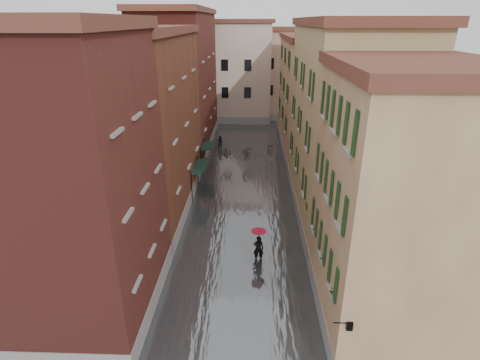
# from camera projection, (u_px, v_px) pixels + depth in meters

# --- Properties ---
(ground) EXTENTS (120.00, 120.00, 0.00)m
(ground) POSITION_uv_depth(u_px,v_px,m) (238.00, 283.00, 20.56)
(ground) COLOR #58585B
(ground) RESTS_ON ground
(floodwater) EXTENTS (10.00, 60.00, 0.20)m
(floodwater) POSITION_uv_depth(u_px,v_px,m) (244.00, 186.00, 32.47)
(floodwater) COLOR #4C4F54
(floodwater) RESTS_ON ground
(building_left_near) EXTENTS (6.00, 8.00, 13.00)m
(building_left_near) POSITION_uv_depth(u_px,v_px,m) (76.00, 189.00, 16.39)
(building_left_near) COLOR maroon
(building_left_near) RESTS_ON ground
(building_left_mid) EXTENTS (6.00, 14.00, 12.50)m
(building_left_mid) POSITION_uv_depth(u_px,v_px,m) (144.00, 128.00, 26.59)
(building_left_mid) COLOR brown
(building_left_mid) RESTS_ON ground
(building_left_far) EXTENTS (6.00, 16.00, 14.00)m
(building_left_far) POSITION_uv_depth(u_px,v_px,m) (181.00, 84.00, 40.08)
(building_left_far) COLOR maroon
(building_left_far) RESTS_ON ground
(building_right_near) EXTENTS (6.00, 8.00, 11.50)m
(building_right_near) POSITION_uv_depth(u_px,v_px,m) (396.00, 209.00, 16.24)
(building_right_near) COLOR #936D4C
(building_right_near) RESTS_ON ground
(building_right_mid) EXTENTS (6.00, 14.00, 13.00)m
(building_right_mid) POSITION_uv_depth(u_px,v_px,m) (343.00, 127.00, 26.06)
(building_right_mid) COLOR tan
(building_right_mid) RESTS_ON ground
(building_right_far) EXTENTS (6.00, 16.00, 11.50)m
(building_right_far) POSITION_uv_depth(u_px,v_px,m) (312.00, 97.00, 40.14)
(building_right_far) COLOR #936D4C
(building_right_far) RESTS_ON ground
(building_end_cream) EXTENTS (12.00, 9.00, 13.00)m
(building_end_cream) POSITION_uv_depth(u_px,v_px,m) (227.00, 73.00, 53.02)
(building_end_cream) COLOR #C0AD99
(building_end_cream) RESTS_ON ground
(building_end_pink) EXTENTS (10.00, 9.00, 12.00)m
(building_end_pink) POSITION_uv_depth(u_px,v_px,m) (289.00, 75.00, 54.78)
(building_end_pink) COLOR tan
(building_end_pink) RESTS_ON ground
(awning_near) EXTENTS (1.09, 3.35, 2.80)m
(awning_near) POSITION_uv_depth(u_px,v_px,m) (200.00, 167.00, 30.02)
(awning_near) COLOR black
(awning_near) RESTS_ON ground
(awning_far) EXTENTS (1.09, 2.77, 2.80)m
(awning_far) POSITION_uv_depth(u_px,v_px,m) (207.00, 147.00, 34.93)
(awning_far) COLOR black
(awning_far) RESTS_ON ground
(wall_lantern) EXTENTS (0.71, 0.22, 0.35)m
(wall_lantern) POSITION_uv_depth(u_px,v_px,m) (349.00, 325.00, 13.73)
(wall_lantern) COLOR black
(wall_lantern) RESTS_ON ground
(window_planters) EXTENTS (0.59, 8.59, 0.84)m
(window_planters) POSITION_uv_depth(u_px,v_px,m) (321.00, 238.00, 18.29)
(window_planters) COLOR brown
(window_planters) RESTS_ON ground
(pedestrian_main) EXTENTS (0.92, 0.92, 2.06)m
(pedestrian_main) POSITION_uv_depth(u_px,v_px,m) (258.00, 243.00, 22.00)
(pedestrian_main) COLOR black
(pedestrian_main) RESTS_ON ground
(pedestrian_far) EXTENTS (0.89, 0.76, 1.60)m
(pedestrian_far) POSITION_uv_depth(u_px,v_px,m) (221.00, 143.00, 41.44)
(pedestrian_far) COLOR black
(pedestrian_far) RESTS_ON ground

